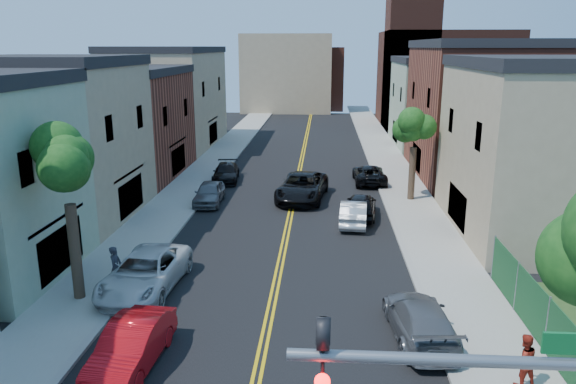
% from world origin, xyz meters
% --- Properties ---
extents(sidewalk_left, '(3.20, 100.00, 0.15)m').
position_xyz_m(sidewalk_left, '(-7.90, 40.00, 0.07)').
color(sidewalk_left, gray).
rests_on(sidewalk_left, ground).
extents(sidewalk_right, '(3.20, 100.00, 0.15)m').
position_xyz_m(sidewalk_right, '(7.90, 40.00, 0.07)').
color(sidewalk_right, gray).
rests_on(sidewalk_right, ground).
extents(curb_left, '(0.30, 100.00, 0.15)m').
position_xyz_m(curb_left, '(-6.15, 40.00, 0.07)').
color(curb_left, gray).
rests_on(curb_left, ground).
extents(curb_right, '(0.30, 100.00, 0.15)m').
position_xyz_m(curb_right, '(6.15, 40.00, 0.07)').
color(curb_right, gray).
rests_on(curb_right, ground).
extents(bldg_left_tan_near, '(9.00, 10.00, 9.00)m').
position_xyz_m(bldg_left_tan_near, '(-14.00, 25.00, 4.50)').
color(bldg_left_tan_near, '#998466').
rests_on(bldg_left_tan_near, ground).
extents(bldg_left_brick, '(9.00, 12.00, 8.00)m').
position_xyz_m(bldg_left_brick, '(-14.00, 36.00, 4.00)').
color(bldg_left_brick, brown).
rests_on(bldg_left_brick, ground).
extents(bldg_left_tan_far, '(9.00, 16.00, 9.50)m').
position_xyz_m(bldg_left_tan_far, '(-14.00, 50.00, 4.75)').
color(bldg_left_tan_far, '#998466').
rests_on(bldg_left_tan_far, ground).
extents(bldg_right_tan, '(9.00, 12.00, 9.00)m').
position_xyz_m(bldg_right_tan, '(14.00, 24.00, 4.50)').
color(bldg_right_tan, '#998466').
rests_on(bldg_right_tan, ground).
extents(bldg_right_brick, '(9.00, 14.00, 10.00)m').
position_xyz_m(bldg_right_brick, '(14.00, 38.00, 5.00)').
color(bldg_right_brick, brown).
rests_on(bldg_right_brick, ground).
extents(bldg_right_palegrn, '(9.00, 12.00, 8.50)m').
position_xyz_m(bldg_right_palegrn, '(14.00, 52.00, 4.25)').
color(bldg_right_palegrn, gray).
rests_on(bldg_right_palegrn, ground).
extents(church, '(16.20, 14.20, 22.60)m').
position_xyz_m(church, '(16.33, 67.07, 7.24)').
color(church, '#4C2319').
rests_on(church, ground).
extents(backdrop_left, '(14.00, 8.00, 12.00)m').
position_xyz_m(backdrop_left, '(-4.00, 82.00, 6.00)').
color(backdrop_left, '#998466').
rests_on(backdrop_left, ground).
extents(backdrop_center, '(10.00, 8.00, 10.00)m').
position_xyz_m(backdrop_center, '(0.00, 86.00, 5.00)').
color(backdrop_center, brown).
rests_on(backdrop_center, ground).
extents(fence_right, '(0.04, 15.00, 1.90)m').
position_xyz_m(fence_right, '(9.50, 9.50, 1.10)').
color(fence_right, '#143F1E').
rests_on(fence_right, sidewalk_right).
extents(tree_left_mid, '(5.20, 5.20, 9.29)m').
position_xyz_m(tree_left_mid, '(-7.88, 14.01, 6.58)').
color(tree_left_mid, '#35251A').
rests_on(tree_left_mid, sidewalk_left).
extents(tree_right_far, '(4.40, 4.40, 8.03)m').
position_xyz_m(tree_right_far, '(7.92, 30.01, 5.76)').
color(tree_right_far, '#35251A').
rests_on(tree_right_far, sidewalk_right).
extents(red_sedan, '(1.85, 4.61, 1.49)m').
position_xyz_m(red_sedan, '(-4.11, 9.44, 0.75)').
color(red_sedan, red).
rests_on(red_sedan, ground).
extents(white_pickup, '(3.02, 5.94, 1.61)m').
position_xyz_m(white_pickup, '(-5.50, 15.13, 0.80)').
color(white_pickup, silver).
rests_on(white_pickup, ground).
extents(grey_car_left, '(1.85, 4.33, 1.46)m').
position_xyz_m(grey_car_left, '(-5.50, 28.45, 0.73)').
color(grey_car_left, '#595C60').
rests_on(grey_car_left, ground).
extents(black_car_left, '(2.29, 4.79, 1.35)m').
position_xyz_m(black_car_left, '(-5.50, 34.75, 0.67)').
color(black_car_left, black).
rests_on(black_car_left, ground).
extents(grey_car_right, '(2.39, 5.09, 1.44)m').
position_xyz_m(grey_car_right, '(5.50, 11.88, 0.72)').
color(grey_car_right, '#53555A').
rests_on(grey_car_right, ground).
extents(black_car_right, '(2.19, 4.53, 1.49)m').
position_xyz_m(black_car_right, '(4.33, 26.17, 0.75)').
color(black_car_right, black).
rests_on(black_car_right, ground).
extents(silver_car_right, '(1.84, 4.42, 1.42)m').
position_xyz_m(silver_car_right, '(3.80, 24.74, 0.71)').
color(silver_car_right, '#B4B8BC').
rests_on(silver_car_right, ground).
extents(dark_car_right_far, '(2.42, 5.04, 1.38)m').
position_xyz_m(dark_car_right_far, '(5.50, 34.87, 0.69)').
color(dark_car_right_far, black).
rests_on(dark_car_right_far, ground).
extents(black_suv_lane, '(3.72, 6.70, 1.77)m').
position_xyz_m(black_suv_lane, '(0.59, 29.90, 0.89)').
color(black_suv_lane, black).
rests_on(black_suv_lane, ground).
extents(pedestrian_left, '(0.49, 0.70, 1.84)m').
position_xyz_m(pedestrian_left, '(-6.70, 15.00, 1.07)').
color(pedestrian_left, '#24242B').
rests_on(pedestrian_left, sidewalk_left).
extents(pedestrian_right, '(0.92, 0.78, 1.67)m').
position_xyz_m(pedestrian_right, '(8.08, 9.03, 0.99)').
color(pedestrian_right, maroon).
rests_on(pedestrian_right, sidewalk_right).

